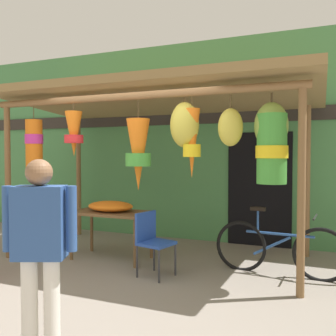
# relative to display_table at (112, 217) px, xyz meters

# --- Properties ---
(ground_plane) EXTENTS (30.00, 30.00, 0.00)m
(ground_plane) POSITION_rel_display_table_xyz_m (0.58, -0.51, -0.65)
(ground_plane) COLOR gray
(shop_facade) EXTENTS (11.43, 0.29, 3.71)m
(shop_facade) POSITION_rel_display_table_xyz_m (0.59, 1.84, 1.21)
(shop_facade) COLOR #47844C
(shop_facade) RESTS_ON ground_plane
(market_stall_canopy) EXTENTS (4.81, 2.33, 2.65)m
(market_stall_canopy) POSITION_rel_display_table_xyz_m (0.79, 0.15, 1.61)
(market_stall_canopy) COLOR brown
(market_stall_canopy) RESTS_ON ground_plane
(display_table) EXTENTS (1.20, 0.65, 0.73)m
(display_table) POSITION_rel_display_table_xyz_m (0.00, 0.00, 0.00)
(display_table) COLOR brown
(display_table) RESTS_ON ground_plane
(flower_heap_on_table) EXTENTS (0.73, 0.51, 0.16)m
(flower_heap_on_table) POSITION_rel_display_table_xyz_m (-0.00, -0.00, 0.17)
(flower_heap_on_table) COLOR orange
(flower_heap_on_table) RESTS_ON display_table
(folding_chair) EXTENTS (0.48, 0.48, 0.84)m
(folding_chair) POSITION_rel_display_table_xyz_m (0.91, -0.48, -0.14)
(folding_chair) COLOR #2347A8
(folding_chair) RESTS_ON ground_plane
(parked_bicycle) EXTENTS (1.75, 0.44, 0.92)m
(parked_bicycle) POSITION_rel_display_table_xyz_m (2.47, 0.18, -0.30)
(parked_bicycle) COLOR black
(parked_bicycle) RESTS_ON ground_plane
(customer_foreground) EXTENTS (0.56, 0.36, 1.57)m
(customer_foreground) POSITION_rel_display_table_xyz_m (0.90, -2.60, 0.27)
(customer_foreground) COLOR silver
(customer_foreground) RESTS_ON ground_plane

